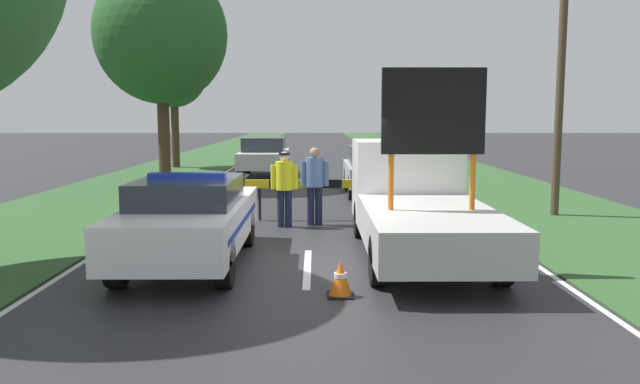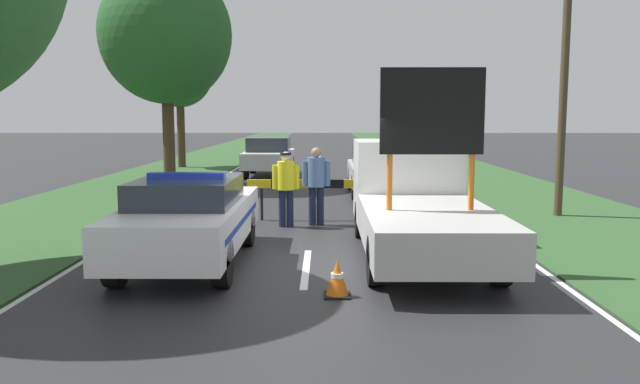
{
  "view_description": "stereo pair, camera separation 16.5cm",
  "coord_description": "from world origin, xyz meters",
  "px_view_note": "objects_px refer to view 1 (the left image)",
  "views": [
    {
      "loc": [
        0.14,
        -10.42,
        2.55
      ],
      "look_at": [
        0.22,
        1.29,
        1.1
      ],
      "focal_mm": 35.0,
      "sensor_mm": 36.0,
      "label": 1
    },
    {
      "loc": [
        0.3,
        -10.42,
        2.55
      ],
      "look_at": [
        0.22,
        1.29,
        1.1
      ],
      "focal_mm": 35.0,
      "sensor_mm": 36.0,
      "label": 2
    }
  ],
  "objects_px": {
    "queued_car_van_white": "(264,156)",
    "police_officer": "(284,182)",
    "road_barrier": "(318,186)",
    "traffic_cone_behind_barrier": "(400,212)",
    "police_car": "(190,218)",
    "traffic_cone_near_police": "(230,201)",
    "roadside_tree_near_right": "(174,73)",
    "traffic_cone_near_truck": "(340,278)",
    "pedestrian_civilian": "(315,180)",
    "work_truck": "(416,199)",
    "queued_car_sedan_silver": "(375,169)",
    "roadside_tree_near_left": "(161,35)",
    "utility_pole": "(562,56)",
    "traffic_cone_centre_front": "(415,202)"
  },
  "relations": [
    {
      "from": "traffic_cone_near_truck",
      "to": "roadside_tree_near_left",
      "type": "distance_m",
      "value": 15.67
    },
    {
      "from": "work_truck",
      "to": "traffic_cone_behind_barrier",
      "type": "relative_size",
      "value": 9.52
    },
    {
      "from": "traffic_cone_near_police",
      "to": "utility_pole",
      "type": "height_order",
      "value": "utility_pole"
    },
    {
      "from": "traffic_cone_centre_front",
      "to": "roadside_tree_near_left",
      "type": "relative_size",
      "value": 0.06
    },
    {
      "from": "police_car",
      "to": "traffic_cone_near_police",
      "type": "xyz_separation_m",
      "value": [
        -0.12,
        5.87,
        -0.5
      ]
    },
    {
      "from": "traffic_cone_near_truck",
      "to": "roadside_tree_near_right",
      "type": "relative_size",
      "value": 0.08
    },
    {
      "from": "road_barrier",
      "to": "traffic_cone_near_truck",
      "type": "distance_m",
      "value": 6.48
    },
    {
      "from": "police_car",
      "to": "police_officer",
      "type": "distance_m",
      "value": 3.86
    },
    {
      "from": "traffic_cone_near_truck",
      "to": "roadside_tree_near_left",
      "type": "height_order",
      "value": "roadside_tree_near_left"
    },
    {
      "from": "work_truck",
      "to": "roadside_tree_near_right",
      "type": "height_order",
      "value": "roadside_tree_near_right"
    },
    {
      "from": "police_car",
      "to": "roadside_tree_near_right",
      "type": "xyz_separation_m",
      "value": [
        -4.65,
        19.83,
        3.76
      ]
    },
    {
      "from": "road_barrier",
      "to": "pedestrian_civilian",
      "type": "bearing_deg",
      "value": -93.86
    },
    {
      "from": "traffic_cone_near_police",
      "to": "work_truck",
      "type": "bearing_deg",
      "value": -49.66
    },
    {
      "from": "traffic_cone_near_police",
      "to": "traffic_cone_centre_front",
      "type": "relative_size",
      "value": 1.24
    },
    {
      "from": "traffic_cone_near_truck",
      "to": "traffic_cone_behind_barrier",
      "type": "relative_size",
      "value": 0.85
    },
    {
      "from": "roadside_tree_near_right",
      "to": "roadside_tree_near_left",
      "type": "bearing_deg",
      "value": -80.11
    },
    {
      "from": "police_car",
      "to": "police_officer",
      "type": "relative_size",
      "value": 2.83
    },
    {
      "from": "traffic_cone_centre_front",
      "to": "utility_pole",
      "type": "height_order",
      "value": "utility_pole"
    },
    {
      "from": "utility_pole",
      "to": "traffic_cone_centre_front",
      "type": "bearing_deg",
      "value": 165.81
    },
    {
      "from": "work_truck",
      "to": "road_barrier",
      "type": "relative_size",
      "value": 1.67
    },
    {
      "from": "queued_car_van_white",
      "to": "utility_pole",
      "type": "bearing_deg",
      "value": 128.13
    },
    {
      "from": "traffic_cone_behind_barrier",
      "to": "queued_car_sedan_silver",
      "type": "relative_size",
      "value": 0.14
    },
    {
      "from": "police_officer",
      "to": "traffic_cone_behind_barrier",
      "type": "height_order",
      "value": "police_officer"
    },
    {
      "from": "police_car",
      "to": "roadside_tree_near_right",
      "type": "distance_m",
      "value": 20.72
    },
    {
      "from": "roadside_tree_near_left",
      "to": "roadside_tree_near_right",
      "type": "height_order",
      "value": "roadside_tree_near_left"
    },
    {
      "from": "police_car",
      "to": "road_barrier",
      "type": "distance_m",
      "value": 5.01
    },
    {
      "from": "police_officer",
      "to": "traffic_cone_near_truck",
      "type": "xyz_separation_m",
      "value": [
        1.06,
        -5.52,
        -0.77
      ]
    },
    {
      "from": "queued_car_sedan_silver",
      "to": "traffic_cone_behind_barrier",
      "type": "bearing_deg",
      "value": 90.57
    },
    {
      "from": "road_barrier",
      "to": "traffic_cone_near_truck",
      "type": "xyz_separation_m",
      "value": [
        0.3,
        -6.45,
        -0.57
      ]
    },
    {
      "from": "traffic_cone_behind_barrier",
      "to": "utility_pole",
      "type": "xyz_separation_m",
      "value": [
        4.11,
        1.26,
        3.69
      ]
    },
    {
      "from": "traffic_cone_near_truck",
      "to": "queued_car_van_white",
      "type": "relative_size",
      "value": 0.12
    },
    {
      "from": "traffic_cone_near_police",
      "to": "police_officer",
      "type": "bearing_deg",
      "value": -55.79
    },
    {
      "from": "traffic_cone_near_police",
      "to": "traffic_cone_centre_front",
      "type": "height_order",
      "value": "traffic_cone_near_police"
    },
    {
      "from": "work_truck",
      "to": "roadside_tree_near_right",
      "type": "relative_size",
      "value": 0.94
    },
    {
      "from": "road_barrier",
      "to": "police_officer",
      "type": "bearing_deg",
      "value": -127.16
    },
    {
      "from": "traffic_cone_near_police",
      "to": "queued_car_sedan_silver",
      "type": "xyz_separation_m",
      "value": [
        4.18,
        3.65,
        0.51
      ]
    },
    {
      "from": "police_car",
      "to": "pedestrian_civilian",
      "type": "bearing_deg",
      "value": 59.49
    },
    {
      "from": "traffic_cone_near_truck",
      "to": "police_officer",
      "type": "bearing_deg",
      "value": 100.85
    },
    {
      "from": "traffic_cone_near_police",
      "to": "roadside_tree_near_left",
      "type": "distance_m",
      "value": 8.33
    },
    {
      "from": "queued_car_sedan_silver",
      "to": "roadside_tree_near_right",
      "type": "xyz_separation_m",
      "value": [
        -8.71,
        10.32,
        3.74
      ]
    },
    {
      "from": "work_truck",
      "to": "roadside_tree_near_left",
      "type": "distance_m",
      "value": 13.66
    },
    {
      "from": "roadside_tree_near_left",
      "to": "roadside_tree_near_right",
      "type": "distance_m",
      "value": 8.27
    },
    {
      "from": "queued_car_van_white",
      "to": "police_officer",
      "type": "bearing_deg",
      "value": 96.85
    },
    {
      "from": "queued_car_van_white",
      "to": "utility_pole",
      "type": "distance_m",
      "value": 13.7
    },
    {
      "from": "roadside_tree_near_right",
      "to": "pedestrian_civilian",
      "type": "bearing_deg",
      "value": -67.06
    },
    {
      "from": "road_barrier",
      "to": "roadside_tree_near_right",
      "type": "relative_size",
      "value": 0.56
    },
    {
      "from": "road_barrier",
      "to": "traffic_cone_behind_barrier",
      "type": "distance_m",
      "value": 2.1
    },
    {
      "from": "police_officer",
      "to": "traffic_cone_centre_front",
      "type": "height_order",
      "value": "police_officer"
    },
    {
      "from": "police_car",
      "to": "road_barrier",
      "type": "height_order",
      "value": "police_car"
    },
    {
      "from": "queued_car_sedan_silver",
      "to": "queued_car_van_white",
      "type": "distance_m",
      "value": 7.31
    }
  ]
}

